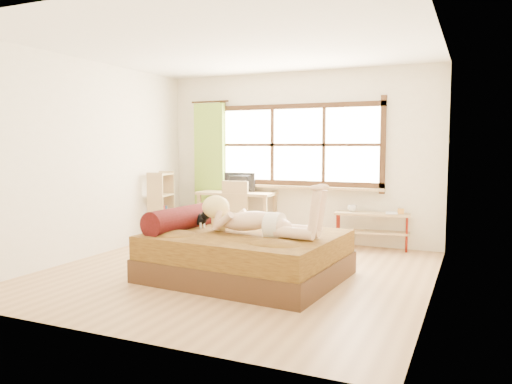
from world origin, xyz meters
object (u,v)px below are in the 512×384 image
at_px(kitten, 197,217).
at_px(pipe_shelf, 373,222).
at_px(desk, 237,198).
at_px(chair, 232,209).
at_px(bookshelf, 161,205).
at_px(bed, 242,253).
at_px(woman, 256,207).

xyz_separation_m(kitten, pipe_shelf, (1.75, 2.13, -0.25)).
xyz_separation_m(desk, chair, (0.10, -0.36, -0.13)).
distance_m(kitten, desk, 2.06).
height_order(chair, pipe_shelf, chair).
relative_size(desk, chair, 1.30).
bearing_deg(pipe_shelf, bookshelf, -176.58).
height_order(bed, chair, chair).
distance_m(bed, kitten, 0.77).
bearing_deg(chair, bed, -62.91).
distance_m(chair, pipe_shelf, 2.15).
xyz_separation_m(bed, desk, (-1.10, 2.11, 0.39)).
bearing_deg(pipe_shelf, kitten, -136.71).
bearing_deg(bookshelf, chair, -3.20).
height_order(woman, bookshelf, woman).
distance_m(chair, bookshelf, 1.24).
relative_size(chair, pipe_shelf, 0.88).
xyz_separation_m(bed, kitten, (-0.67, 0.10, 0.37)).
xyz_separation_m(pipe_shelf, bookshelf, (-3.32, -0.63, 0.16)).
relative_size(woman, chair, 1.50).
height_order(kitten, chair, chair).
height_order(bed, bookshelf, bookshelf).
relative_size(kitten, chair, 0.32).
distance_m(desk, bookshelf, 1.25).
xyz_separation_m(woman, pipe_shelf, (0.88, 2.28, -0.45)).
bearing_deg(desk, kitten, -80.68).
distance_m(desk, pipe_shelf, 2.21).
relative_size(woman, bookshelf, 1.34).
xyz_separation_m(bed, chair, (-1.01, 1.75, 0.26)).
distance_m(bed, chair, 2.03).
bearing_deg(desk, woman, -61.76).
bearing_deg(desk, pipe_shelf, 0.26).
relative_size(kitten, pipe_shelf, 0.28).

